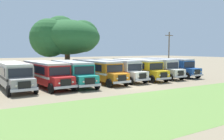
{
  "coord_description": "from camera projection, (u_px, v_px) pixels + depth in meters",
  "views": [
    {
      "loc": [
        -15.44,
        -20.95,
        4.2
      ],
      "look_at": [
        0.0,
        4.64,
        1.6
      ],
      "focal_mm": 37.16,
      "sensor_mm": 36.0,
      "label": 1
    }
  ],
  "objects": [
    {
      "name": "utility_pole",
      "position": [
        169.0,
        52.0,
        40.72
      ],
      "size": [
        1.8,
        0.2,
        7.32
      ],
      "color": "brown",
      "rests_on": "ground_plane"
    },
    {
      "name": "ground_plane",
      "position": [
        133.0,
        87.0,
        26.18
      ],
      "size": [
        220.0,
        220.0,
        0.0
      ],
      "primitive_type": "plane",
      "color": "#84755B"
    },
    {
      "name": "parked_bus_slot_0",
      "position": [
        13.0,
        74.0,
        25.48
      ],
      "size": [
        2.97,
        10.88,
        2.82
      ],
      "rotation": [
        0.0,
        0.0,
        -1.54
      ],
      "color": "#9E9993",
      "rests_on": "ground_plane"
    },
    {
      "name": "parked_bus_slot_1",
      "position": [
        45.0,
        72.0,
        26.93
      ],
      "size": [
        3.35,
        10.94,
        2.82
      ],
      "rotation": [
        0.0,
        0.0,
        -1.5
      ],
      "color": "red",
      "rests_on": "ground_plane"
    },
    {
      "name": "parked_bus_slot_7",
      "position": [
        168.0,
        66.0,
        37.66
      ],
      "size": [
        2.85,
        10.86,
        2.82
      ],
      "rotation": [
        0.0,
        0.0,
        -1.55
      ],
      "color": "#23519E",
      "rests_on": "ground_plane"
    },
    {
      "name": "parked_bus_slot_3",
      "position": [
        96.0,
        70.0,
        30.5
      ],
      "size": [
        3.12,
        10.9,
        2.82
      ],
      "rotation": [
        0.0,
        0.0,
        -1.52
      ],
      "color": "orange",
      "rests_on": "ground_plane"
    },
    {
      "name": "foreground_grass_strip",
      "position": [
        193.0,
        101.0,
        19.13
      ],
      "size": [
        80.0,
        10.21,
        0.01
      ],
      "primitive_type": "cube",
      "color": "olive",
      "rests_on": "ground_plane"
    },
    {
      "name": "broad_shade_tree",
      "position": [
        66.0,
        37.0,
        39.72
      ],
      "size": [
        12.86,
        12.05,
        10.33
      ],
      "color": "brown",
      "rests_on": "ground_plane"
    },
    {
      "name": "parked_bus_slot_5",
      "position": [
        137.0,
        68.0,
        33.91
      ],
      "size": [
        2.81,
        10.86,
        2.82
      ],
      "rotation": [
        0.0,
        0.0,
        -1.59
      ],
      "color": "yellow",
      "rests_on": "ground_plane"
    },
    {
      "name": "parked_bus_slot_2",
      "position": [
        71.0,
        71.0,
        28.29
      ],
      "size": [
        3.03,
        10.89,
        2.82
      ],
      "rotation": [
        0.0,
        0.0,
        -1.61
      ],
      "color": "teal",
      "rests_on": "ground_plane"
    },
    {
      "name": "parked_bus_slot_6",
      "position": [
        151.0,
        67.0,
        35.82
      ],
      "size": [
        3.11,
        10.9,
        2.82
      ],
      "rotation": [
        0.0,
        0.0,
        -1.52
      ],
      "color": "silver",
      "rests_on": "ground_plane"
    },
    {
      "name": "parked_bus_slot_4",
      "position": [
        115.0,
        69.0,
        32.41
      ],
      "size": [
        3.34,
        10.94,
        2.82
      ],
      "rotation": [
        0.0,
        0.0,
        -1.5
      ],
      "color": "silver",
      "rests_on": "ground_plane"
    }
  ]
}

